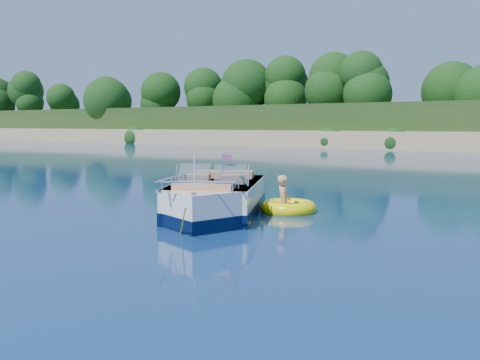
# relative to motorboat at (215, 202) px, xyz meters

# --- Properties ---
(ground) EXTENTS (160.00, 160.00, 0.00)m
(ground) POSITION_rel_motorboat_xyz_m (1.05, -1.51, -0.34)
(ground) COLOR #0B254D
(ground) RESTS_ON ground
(motorboat) EXTENTS (3.29, 4.94, 1.78)m
(motorboat) POSITION_rel_motorboat_xyz_m (0.00, 0.00, 0.00)
(motorboat) COLOR silver
(motorboat) RESTS_ON ground
(tow_tube) EXTENTS (1.41, 1.41, 0.36)m
(tow_tube) POSITION_rel_motorboat_xyz_m (1.09, 1.55, -0.25)
(tow_tube) COLOR #FFED06
(tow_tube) RESTS_ON ground
(boy) EXTENTS (0.66, 0.80, 1.44)m
(boy) POSITION_rel_motorboat_xyz_m (1.00, 1.47, -0.34)
(boy) COLOR tan
(boy) RESTS_ON ground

